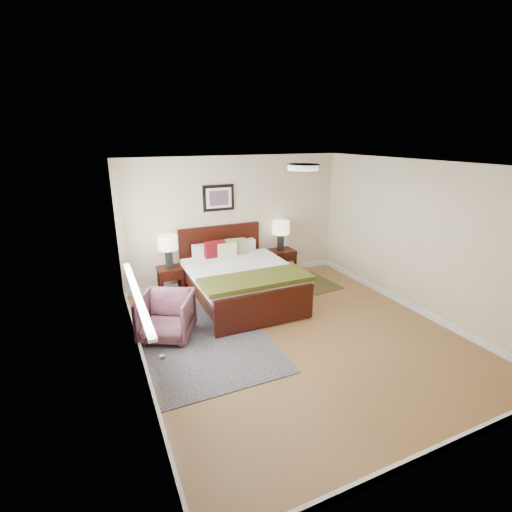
# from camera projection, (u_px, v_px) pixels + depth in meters

# --- Properties ---
(floor) EXTENTS (5.00, 5.00, 0.00)m
(floor) POSITION_uv_depth(u_px,v_px,m) (297.00, 334.00, 5.61)
(floor) COLOR brown
(floor) RESTS_ON ground
(back_wall) EXTENTS (4.50, 0.04, 2.50)m
(back_wall) POSITION_uv_depth(u_px,v_px,m) (236.00, 220.00, 7.39)
(back_wall) COLOR beige
(back_wall) RESTS_ON ground
(front_wall) EXTENTS (4.50, 0.04, 2.50)m
(front_wall) POSITION_uv_depth(u_px,v_px,m) (455.00, 340.00, 3.05)
(front_wall) COLOR beige
(front_wall) RESTS_ON ground
(left_wall) EXTENTS (0.04, 5.00, 2.50)m
(left_wall) POSITION_uv_depth(u_px,v_px,m) (134.00, 279.00, 4.34)
(left_wall) COLOR beige
(left_wall) RESTS_ON ground
(right_wall) EXTENTS (0.04, 5.00, 2.50)m
(right_wall) POSITION_uv_depth(u_px,v_px,m) (418.00, 238.00, 6.10)
(right_wall) COLOR beige
(right_wall) RESTS_ON ground
(ceiling) EXTENTS (4.50, 5.00, 0.02)m
(ceiling) POSITION_uv_depth(u_px,v_px,m) (303.00, 164.00, 4.83)
(ceiling) COLOR white
(ceiling) RESTS_ON back_wall
(window) EXTENTS (0.11, 2.72, 1.32)m
(window) POSITION_uv_depth(u_px,v_px,m) (131.00, 252.00, 4.93)
(window) COLOR silver
(window) RESTS_ON left_wall
(door) EXTENTS (0.06, 1.00, 2.18)m
(door) POSITION_uv_depth(u_px,v_px,m) (167.00, 376.00, 2.89)
(door) COLOR silver
(door) RESTS_ON ground
(ceil_fixture) EXTENTS (0.44, 0.44, 0.08)m
(ceil_fixture) POSITION_uv_depth(u_px,v_px,m) (303.00, 167.00, 4.85)
(ceil_fixture) COLOR white
(ceil_fixture) RESTS_ON ceiling
(bed) EXTENTS (1.78, 2.16, 1.16)m
(bed) POSITION_uv_depth(u_px,v_px,m) (240.00, 273.00, 6.55)
(bed) COLOR #350E08
(bed) RESTS_ON ground
(wall_art) EXTENTS (0.62, 0.05, 0.50)m
(wall_art) POSITION_uv_depth(u_px,v_px,m) (219.00, 198.00, 7.08)
(wall_art) COLOR black
(wall_art) RESTS_ON back_wall
(nightstand_left) EXTENTS (0.44, 0.40, 0.52)m
(nightstand_left) POSITION_uv_depth(u_px,v_px,m) (170.00, 274.00, 6.88)
(nightstand_left) COLOR #350E08
(nightstand_left) RESTS_ON ground
(nightstand_right) EXTENTS (0.58, 0.43, 0.57)m
(nightstand_right) POSITION_uv_depth(u_px,v_px,m) (280.00, 260.00, 7.81)
(nightstand_right) COLOR #350E08
(nightstand_right) RESTS_ON ground
(lamp_left) EXTENTS (0.36, 0.36, 0.61)m
(lamp_left) POSITION_uv_depth(u_px,v_px,m) (168.00, 245.00, 6.73)
(lamp_left) COLOR black
(lamp_left) RESTS_ON nightstand_left
(lamp_right) EXTENTS (0.36, 0.36, 0.61)m
(lamp_right) POSITION_uv_depth(u_px,v_px,m) (281.00, 230.00, 7.62)
(lamp_right) COLOR black
(lamp_right) RESTS_ON nightstand_right
(armchair) EXTENTS (0.99, 1.00, 0.68)m
(armchair) POSITION_uv_depth(u_px,v_px,m) (166.00, 316.00, 5.41)
(armchair) COLOR brown
(armchair) RESTS_ON ground
(rug_persian) EXTENTS (1.79, 2.53, 0.01)m
(rug_persian) POSITION_uv_depth(u_px,v_px,m) (203.00, 340.00, 5.42)
(rug_persian) COLOR #0E1946
(rug_persian) RESTS_ON ground
(rug_navy) EXTENTS (0.83, 1.16, 0.01)m
(rug_navy) POSITION_uv_depth(u_px,v_px,m) (313.00, 282.00, 7.54)
(rug_navy) COLOR black
(rug_navy) RESTS_ON ground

